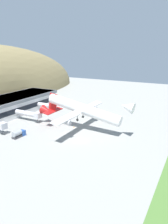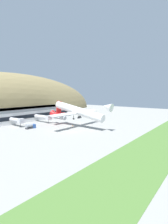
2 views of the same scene
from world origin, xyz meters
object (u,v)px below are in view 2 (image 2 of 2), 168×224
Objects in this scene: jetway_1 at (43,117)px; cargo_airplane at (77,111)px; traffic_cone_0 at (73,126)px; jetway_0 at (17,120)px; terminal_building at (27,113)px; jetway_2 at (59,114)px; service_car_0 at (79,117)px; box_truck at (30,126)px.

jetway_1 is 31.23m from cargo_airplane.
jetway_0 is at bearing 129.77° from traffic_cone_0.
terminal_building is 25.26m from jetway_2.
traffic_cone_0 is (3.47, -44.87, -5.24)m from terminal_building.
terminal_building is at bearing 140.94° from service_car_0.
cargo_airplane is (2.47, -49.75, 4.51)m from terminal_building.
jetway_0 and jetway_1 have the same top height.
jetway_2 is at bearing 19.64° from box_truck.
service_car_0 is 34.62m from traffic_cone_0.
terminal_building is 5.83× the size of jetway_0.
jetway_1 is at bearing 96.50° from traffic_cone_0.
jetway_2 is 20.13× the size of traffic_cone_0.
cargo_airplane is 11.23× the size of service_car_0.
jetway_1 reaches higher than box_truck.
jetway_1 is at bearing 93.62° from cargo_airplane.
jetway_1 is at bearing -88.38° from terminal_building.
jetway_0 is at bearing -138.04° from terminal_building.
cargo_airplane is at bearing -101.56° from traffic_cone_0.
traffic_cone_0 is (2.93, -25.71, -3.71)m from jetway_1.
box_truck is at bearing 145.67° from traffic_cone_0.
jetway_1 is 28.08× the size of traffic_cone_0.
box_truck is at bearing -150.16° from jetway_1.
box_truck is 26.42m from traffic_cone_0.
terminal_building is 1.58× the size of cargo_airplane.
traffic_cone_0 is at bearing -50.23° from jetway_0.
cargo_airplane is at bearing -86.38° from jetway_1.
terminal_building is 4.65× the size of jetway_1.
jetway_1 is (0.54, -19.16, -1.53)m from terminal_building.
service_car_0 is (32.42, -7.59, -3.29)m from jetway_1.
jetway_0 is 0.80× the size of jetway_1.
traffic_cone_0 is at bearing -83.50° from jetway_1.
cargo_airplane reaches higher than traffic_cone_0.
traffic_cone_0 is (1.00, 4.87, -9.76)m from cargo_airplane.
jetway_0 is 0.27× the size of cargo_airplane.
jetway_1 is at bearing -172.38° from jetway_2.
jetway_2 is at bearing 1.06° from jetway_0.
cargo_airplane is at bearing -43.53° from box_truck.
jetway_0 is 22.40× the size of traffic_cone_0.
jetway_0 reaches higher than box_truck.
traffic_cone_0 is at bearing -34.33° from box_truck.
jetway_1 reaches higher than traffic_cone_0.
service_car_0 is (52.34, -9.33, -3.29)m from jetway_0.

